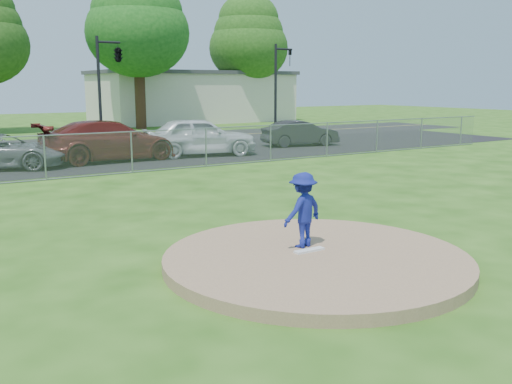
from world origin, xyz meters
TOP-DOWN VIEW (x-y plane):
  - ground at (0.00, 10.00)m, footprint 120.00×120.00m
  - pitchers_mound at (0.00, 0.00)m, footprint 5.40×5.40m
  - pitching_rubber at (0.00, 0.20)m, footprint 0.60×0.15m
  - chain_link_fence at (0.00, 12.00)m, footprint 40.00×0.06m
  - parking_lot at (0.00, 16.50)m, footprint 50.00×8.00m
  - street at (0.00, 24.00)m, footprint 60.00×7.00m
  - commercial_building at (16.00, 38.00)m, footprint 16.40×9.40m
  - tree_right at (9.00, 32.00)m, footprint 7.28×7.28m
  - tree_far_right at (20.00, 35.00)m, footprint 6.72×6.72m
  - traffic_signal_center at (3.97, 22.00)m, footprint 1.42×2.48m
  - traffic_signal_right at (14.24, 22.00)m, footprint 1.28×0.20m
  - pitcher at (0.08, 0.52)m, footprint 0.98×0.69m
  - parked_car_gray at (-2.81, 15.66)m, footprint 5.22×3.86m
  - parked_car_darkred at (1.42, 15.69)m, footprint 5.90×2.57m
  - parked_car_pearl at (5.38, 15.34)m, footprint 5.37×3.05m
  - parked_car_charcoal at (11.74, 16.33)m, footprint 4.16×2.10m

SIDE VIEW (x-z plane):
  - ground at x=0.00m, z-range 0.00..0.00m
  - street at x=0.00m, z-range 0.00..0.01m
  - parking_lot at x=0.00m, z-range 0.00..0.01m
  - pitchers_mound at x=0.00m, z-range 0.00..0.20m
  - pitching_rubber at x=0.00m, z-range 0.20..0.24m
  - parked_car_charcoal at x=11.74m, z-range 0.01..1.32m
  - parked_car_gray at x=-2.81m, z-range 0.01..1.33m
  - chain_link_fence at x=0.00m, z-range 0.00..1.50m
  - parked_car_darkred at x=1.42m, z-range 0.01..1.70m
  - parked_car_pearl at x=5.38m, z-range 0.01..1.73m
  - pitcher at x=0.08m, z-range 0.20..1.59m
  - commercial_building at x=16.00m, z-range 0.01..4.31m
  - traffic_signal_right at x=14.24m, z-range 0.56..6.16m
  - traffic_signal_center at x=3.97m, z-range 1.81..7.41m
  - tree_far_right at x=20.00m, z-range 1.69..12.43m
  - tree_right at x=9.00m, z-range 1.83..13.47m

